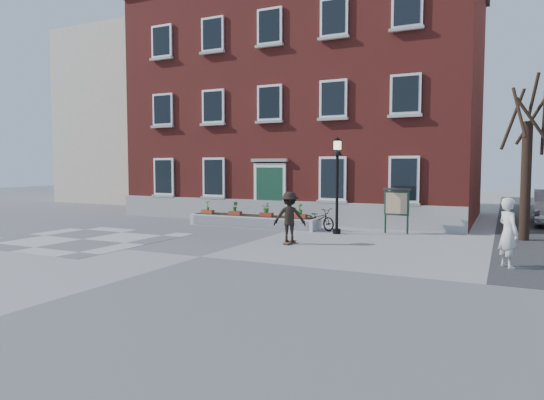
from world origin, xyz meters
The scene contains 11 objects.
ground centered at (0.00, 0.00, 0.00)m, with size 100.00×100.00×0.00m, color gray.
checker_patch centered at (-6.00, 1.00, 0.01)m, with size 6.00×6.00×0.01m, color #5E5E60.
distant_building centered at (-18.00, 20.00, 6.50)m, with size 10.00×12.00×13.00m, color beige.
bicycle centered at (1.08, 7.46, 0.48)m, with size 0.63×1.82×0.96m, color black.
bystander centered at (8.44, 2.31, 0.96)m, with size 0.70×0.46×1.92m, color silver.
brick_building centered at (-2.00, 13.98, 6.30)m, with size 18.40×10.85×12.60m.
planter_assembly centered at (-1.99, 7.18, 0.31)m, with size 6.20×1.12×1.15m.
bare_tree centered at (9.01, 8.01, 2.79)m, with size 1.83×1.83×6.16m.
lamp_post centered at (2.16, 6.64, 2.54)m, with size 0.40×0.40×3.93m.
notice_board centered at (4.35, 7.74, 1.26)m, with size 1.10×0.16×1.87m.
skateboarder centered at (1.46, 3.45, 0.96)m, with size 1.30×0.99×1.86m.
Camera 1 is at (8.34, -12.21, 2.76)m, focal length 32.00 mm.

